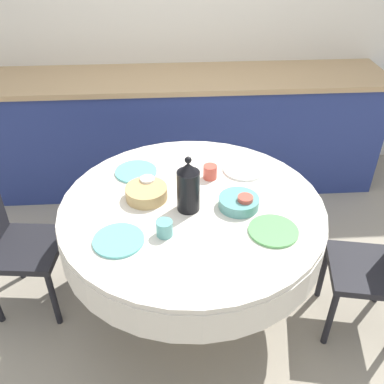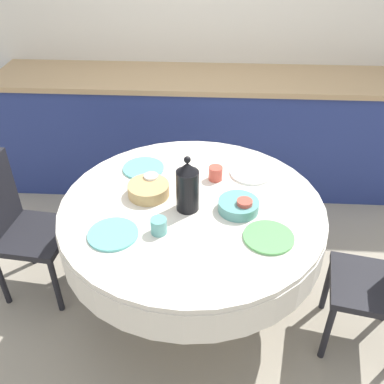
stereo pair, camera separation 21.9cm
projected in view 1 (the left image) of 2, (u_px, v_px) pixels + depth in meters
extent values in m
plane|color=#9E937F|center=(192.00, 303.00, 2.69)|extent=(12.00, 12.00, 0.00)
cube|color=silver|center=(177.00, 18.00, 3.36)|extent=(7.00, 0.05, 2.60)
cube|color=navy|center=(181.00, 134.00, 3.57)|extent=(3.20, 0.60, 0.92)
cube|color=tan|center=(180.00, 78.00, 3.30)|extent=(3.24, 0.64, 0.04)
cylinder|color=brown|center=(192.00, 301.00, 2.68)|extent=(0.44, 0.44, 0.04)
cylinder|color=brown|center=(192.00, 269.00, 2.51)|extent=(0.11, 0.11, 0.53)
cylinder|color=silver|center=(192.00, 222.00, 2.31)|extent=(1.40, 1.40, 0.18)
cylinder|color=silver|center=(192.00, 207.00, 2.25)|extent=(1.39, 1.39, 0.03)
cube|color=black|center=(367.00, 270.00, 2.34)|extent=(0.47, 0.47, 0.04)
cylinder|color=black|center=(330.00, 319.00, 2.34)|extent=(0.04, 0.04, 0.41)
cylinder|color=black|center=(323.00, 272.00, 2.63)|extent=(0.04, 0.04, 0.41)
cylinder|color=black|center=(382.00, 278.00, 2.59)|extent=(0.04, 0.04, 0.41)
cube|color=black|center=(26.00, 248.00, 2.48)|extent=(0.44, 0.44, 0.04)
cylinder|color=black|center=(71.00, 256.00, 2.74)|extent=(0.04, 0.04, 0.41)
cylinder|color=black|center=(54.00, 299.00, 2.46)|extent=(0.04, 0.04, 0.41)
cylinder|color=black|center=(17.00, 254.00, 2.76)|extent=(0.04, 0.04, 0.41)
cylinder|color=#60BCB7|center=(119.00, 240.00, 2.00)|extent=(0.24, 0.24, 0.01)
cylinder|color=#5BA39E|center=(165.00, 228.00, 2.02)|extent=(0.08, 0.08, 0.08)
cylinder|color=#5BA85B|center=(273.00, 231.00, 2.06)|extent=(0.24, 0.24, 0.01)
cylinder|color=#CC4C3D|center=(245.00, 203.00, 2.18)|extent=(0.08, 0.08, 0.08)
cylinder|color=#60BCB7|center=(136.00, 172.00, 2.49)|extent=(0.24, 0.24, 0.01)
cylinder|color=white|center=(148.00, 184.00, 2.32)|extent=(0.08, 0.08, 0.08)
cylinder|color=white|center=(244.00, 170.00, 2.51)|extent=(0.24, 0.24, 0.01)
cylinder|color=#CC4C3D|center=(210.00, 172.00, 2.43)|extent=(0.08, 0.08, 0.08)
cylinder|color=black|center=(188.00, 191.00, 2.15)|extent=(0.12, 0.12, 0.22)
cone|color=black|center=(188.00, 168.00, 2.07)|extent=(0.10, 0.10, 0.05)
sphere|color=black|center=(188.00, 160.00, 2.04)|extent=(0.03, 0.03, 0.03)
cylinder|color=tan|center=(146.00, 193.00, 2.27)|extent=(0.22, 0.22, 0.07)
cylinder|color=#569993|center=(239.00, 202.00, 2.21)|extent=(0.21, 0.21, 0.06)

